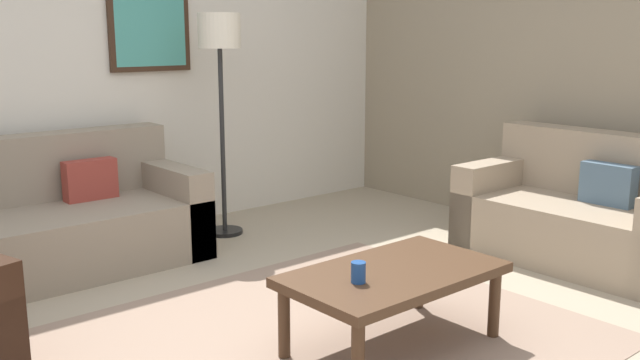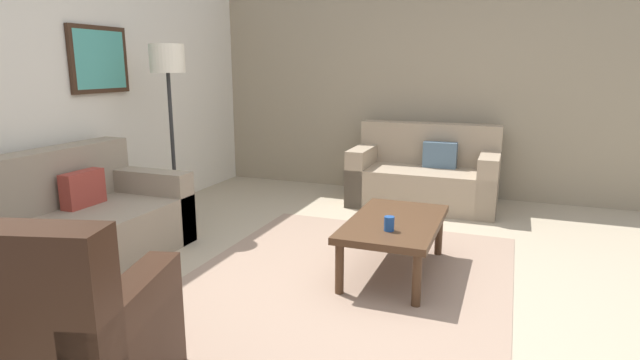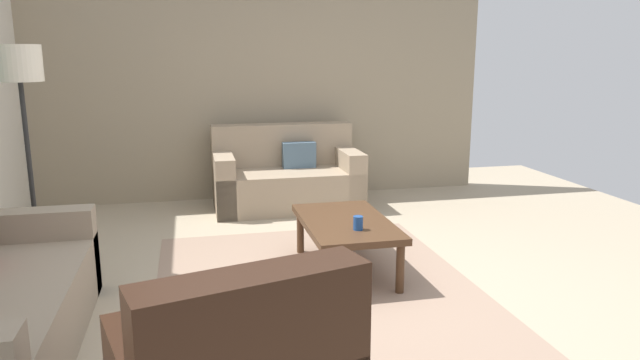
{
  "view_description": "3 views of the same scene",
  "coord_description": "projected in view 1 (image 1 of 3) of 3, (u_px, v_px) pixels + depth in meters",
  "views": [
    {
      "loc": [
        -2.03,
        -2.56,
        1.56
      ],
      "look_at": [
        0.37,
        0.25,
        0.78
      ],
      "focal_mm": 39.28,
      "sensor_mm": 36.0,
      "label": 1
    },
    {
      "loc": [
        -3.13,
        -1.05,
        1.51
      ],
      "look_at": [
        -0.05,
        0.13,
        0.77
      ],
      "focal_mm": 28.53,
      "sensor_mm": 36.0,
      "label": 2
    },
    {
      "loc": [
        -3.69,
        0.84,
        1.65
      ],
      "look_at": [
        0.36,
        -0.07,
        0.74
      ],
      "focal_mm": 32.6,
      "sensor_mm": 36.0,
      "label": 3
    }
  ],
  "objects": [
    {
      "name": "couch_main",
      "position": [
        40.0,
        227.0,
        4.67
      ],
      "size": [
        2.04,
        0.94,
        0.88
      ],
      "color": "gray",
      "rests_on": "ground_plane"
    },
    {
      "name": "framed_artwork",
      "position": [
        150.0,
        32.0,
        5.42
      ],
      "size": [
        0.67,
        0.04,
        0.6
      ],
      "color": "#382316"
    },
    {
      "name": "couch_loveseat",
      "position": [
        585.0,
        217.0,
        4.9
      ],
      "size": [
        0.86,
        1.56,
        0.88
      ],
      "color": "gray",
      "rests_on": "ground_plane"
    },
    {
      "name": "rear_partition",
      "position": [
        75.0,
        55.0,
        5.16
      ],
      "size": [
        6.0,
        0.12,
        2.8
      ],
      "primitive_type": "cube",
      "color": "silver",
      "rests_on": "ground_plane"
    },
    {
      "name": "stone_feature_panel",
      "position": [
        613.0,
        56.0,
        5.13
      ],
      "size": [
        0.12,
        5.2,
        2.8
      ],
      "primitive_type": "cube",
      "color": "gray",
      "rests_on": "ground_plane"
    },
    {
      "name": "ground_plane",
      "position": [
        296.0,
        350.0,
        3.51
      ],
      "size": [
        8.0,
        8.0,
        0.0
      ],
      "primitive_type": "plane",
      "color": "tan"
    },
    {
      "name": "area_rug",
      "position": [
        296.0,
        349.0,
        3.51
      ],
      "size": [
        3.02,
        2.26,
        0.01
      ],
      "primitive_type": "cube",
      "color": "gray",
      "rests_on": "ground_plane"
    },
    {
      "name": "cup",
      "position": [
        358.0,
        272.0,
        3.28
      ],
      "size": [
        0.07,
        0.07,
        0.1
      ],
      "primitive_type": "cylinder",
      "color": "#1E478C",
      "rests_on": "coffee_table"
    },
    {
      "name": "lamp_standing",
      "position": [
        220.0,
        54.0,
        5.28
      ],
      "size": [
        0.32,
        0.32,
        1.71
      ],
      "color": "black",
      "rests_on": "ground_plane"
    },
    {
      "name": "coffee_table",
      "position": [
        394.0,
        279.0,
        3.48
      ],
      "size": [
        1.1,
        0.64,
        0.41
      ],
      "color": "#472D1C",
      "rests_on": "ground_plane"
    }
  ]
}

